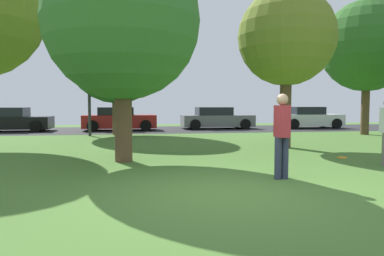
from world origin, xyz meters
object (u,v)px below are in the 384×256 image
object	(u,v)px
parked_car_black	(11,120)
parked_car_grey	(216,119)
oak_tree_left	(367,46)
street_lamp_post	(89,89)
birch_tree_lone	(287,38)
frisbee_disc	(342,158)
person_bystander	(282,132)
maple_tree_near	(122,22)
maple_tree_far	(117,52)
parked_car_white	(308,118)
parked_car_red	(119,120)

from	to	relation	value
parked_car_black	parked_car_grey	size ratio (longest dim) A/B	0.96
oak_tree_left	street_lamp_post	world-z (taller)	oak_tree_left
birch_tree_lone	frisbee_disc	distance (m)	4.75
frisbee_disc	parked_car_black	distance (m)	17.75
person_bystander	street_lamp_post	size ratio (longest dim) A/B	0.39
maple_tree_near	birch_tree_lone	world-z (taller)	maple_tree_near
frisbee_disc	parked_car_black	bearing A→B (deg)	135.54
person_bystander	birch_tree_lone	bearing A→B (deg)	-29.58
maple_tree_far	parked_car_white	bearing A→B (deg)	15.91
person_bystander	maple_tree_near	bearing A→B (deg)	42.89
maple_tree_near	street_lamp_post	world-z (taller)	maple_tree_near
maple_tree_far	frisbee_disc	xyz separation A→B (m)	(6.64, -9.10, -4.08)
parked_car_red	parked_car_grey	bearing A→B (deg)	5.04
maple_tree_near	parked_car_white	bearing A→B (deg)	46.58
frisbee_disc	parked_car_white	bearing A→B (deg)	67.01
birch_tree_lone	frisbee_disc	size ratio (longest dim) A/B	20.71
frisbee_disc	street_lamp_post	world-z (taller)	street_lamp_post
maple_tree_far	person_bystander	world-z (taller)	maple_tree_far
oak_tree_left	maple_tree_far	world-z (taller)	oak_tree_left
frisbee_disc	street_lamp_post	size ratio (longest dim) A/B	0.06
oak_tree_left	maple_tree_far	xyz separation A→B (m)	(-12.37, 1.79, -0.36)
parked_car_red	parked_car_white	bearing A→B (deg)	0.66
parked_car_black	street_lamp_post	distance (m)	6.18
oak_tree_left	frisbee_disc	distance (m)	10.29
maple_tree_near	parked_car_red	size ratio (longest dim) A/B	1.37
parked_car_red	parked_car_grey	world-z (taller)	parked_car_red
maple_tree_far	parked_car_grey	bearing A→B (deg)	32.52
oak_tree_left	maple_tree_far	bearing A→B (deg)	171.79
maple_tree_near	oak_tree_left	bearing A→B (deg)	30.23
parked_car_white	street_lamp_post	size ratio (longest dim) A/B	0.91
oak_tree_left	maple_tree_far	size ratio (longest dim) A/B	1.02
maple_tree_far	parked_car_grey	size ratio (longest dim) A/B	1.50
maple_tree_far	person_bystander	size ratio (longest dim) A/B	3.79
oak_tree_left	maple_tree_near	size ratio (longest dim) A/B	1.17
oak_tree_left	parked_car_red	bearing A→B (deg)	157.81
maple_tree_near	frisbee_disc	xyz separation A→B (m)	(6.16, -0.39, -3.67)
parked_car_black	parked_car_red	bearing A→B (deg)	-0.53
birch_tree_lone	street_lamp_post	size ratio (longest dim) A/B	1.24
parked_car_grey	parked_car_black	bearing A→B (deg)	-177.74
oak_tree_left	street_lamp_post	bearing A→B (deg)	173.98
birch_tree_lone	person_bystander	size ratio (longest dim) A/B	3.20
maple_tree_near	birch_tree_lone	size ratio (longest dim) A/B	1.03
maple_tree_near	street_lamp_post	size ratio (longest dim) A/B	1.28
street_lamp_post	birch_tree_lone	bearing A→B (deg)	-39.18
parked_car_grey	parked_car_white	distance (m)	6.01
maple_tree_far	parked_car_black	world-z (taller)	maple_tree_far
birch_tree_lone	parked_car_grey	distance (m)	10.67
maple_tree_far	birch_tree_lone	distance (m)	8.82
birch_tree_lone	street_lamp_post	xyz separation A→B (m)	(-7.40, 6.03, -1.61)
parked_car_grey	frisbee_disc	bearing A→B (deg)	-86.95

